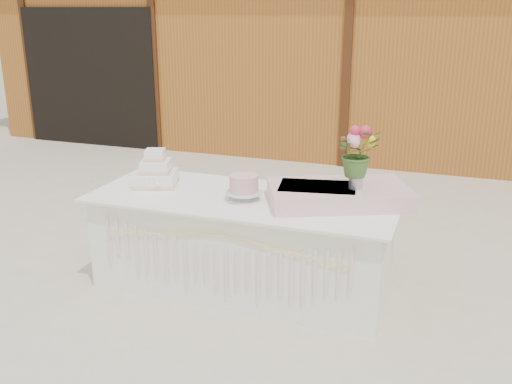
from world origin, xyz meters
The scene contains 9 objects.
ground centered at (0.00, 0.00, 0.00)m, with size 80.00×80.00×0.00m, color beige.
barn centered at (-0.01, 5.99, 1.68)m, with size 12.60×4.60×3.30m.
cake_table centered at (0.00, 0.00, 0.39)m, with size 2.40×1.00×0.77m.
wedding_cake centered at (-0.80, 0.06, 0.87)m, with size 0.42×0.42×0.30m.
pink_cake_stand centered at (0.04, -0.08, 0.88)m, with size 0.28×0.28×0.20m.
satin_runner centered at (0.73, 0.12, 0.84)m, with size 1.03×0.60×0.13m, color #FDCCCB.
flower_vase centered at (0.85, 0.10, 0.97)m, with size 0.10×0.10×0.14m, color #B0B1B5.
bouquet centered at (0.85, 0.10, 1.22)m, with size 0.32×0.28×0.35m, color #3B6227.
loose_flowers centered at (-0.98, 0.15, 0.78)m, with size 0.14×0.33×0.02m, color pink, non-canonical shape.
Camera 1 is at (1.52, -3.93, 2.16)m, focal length 40.00 mm.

